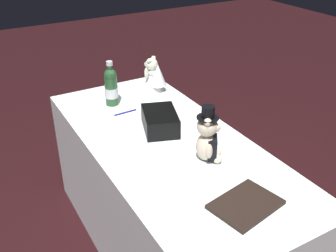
# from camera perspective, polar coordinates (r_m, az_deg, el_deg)

# --- Properties ---
(ground_plane) EXTENTS (12.00, 12.00, 0.00)m
(ground_plane) POSITION_cam_1_polar(r_m,az_deg,el_deg) (2.67, -0.00, -17.02)
(ground_plane) COLOR black
(reception_table) EXTENTS (1.82, 0.81, 0.79)m
(reception_table) POSITION_cam_1_polar(r_m,az_deg,el_deg) (2.40, -0.00, -10.42)
(reception_table) COLOR white
(reception_table) RESTS_ON ground_plane
(teddy_bear_groom) EXTENTS (0.14, 0.14, 0.30)m
(teddy_bear_groom) POSITION_cam_1_polar(r_m,az_deg,el_deg) (1.98, 5.81, -1.75)
(teddy_bear_groom) COLOR beige
(teddy_bear_groom) RESTS_ON reception_table
(teddy_bear_bride) EXTENTS (0.20, 0.19, 0.24)m
(teddy_bear_bride) POSITION_cam_1_polar(r_m,az_deg,el_deg) (2.77, -2.09, 7.21)
(teddy_bear_bride) COLOR white
(teddy_bear_bride) RESTS_ON reception_table
(champagne_bottle) EXTENTS (0.09, 0.09, 0.29)m
(champagne_bottle) POSITION_cam_1_polar(r_m,az_deg,el_deg) (2.57, -8.19, 5.66)
(champagne_bottle) COLOR #244C29
(champagne_bottle) RESTS_ON reception_table
(signing_pen) EXTENTS (0.02, 0.16, 0.01)m
(signing_pen) POSITION_cam_1_polar(r_m,az_deg,el_deg) (2.49, -6.27, 1.92)
(signing_pen) COLOR navy
(signing_pen) RESTS_ON reception_table
(gift_case_black) EXTENTS (0.32, 0.27, 0.11)m
(gift_case_black) POSITION_cam_1_polar(r_m,az_deg,el_deg) (2.27, -1.15, 0.75)
(gift_case_black) COLOR black
(gift_case_black) RESTS_ON reception_table
(guestbook) EXTENTS (0.26, 0.32, 0.02)m
(guestbook) POSITION_cam_1_polar(r_m,az_deg,el_deg) (1.77, 11.11, -11.02)
(guestbook) COLOR black
(guestbook) RESTS_ON reception_table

